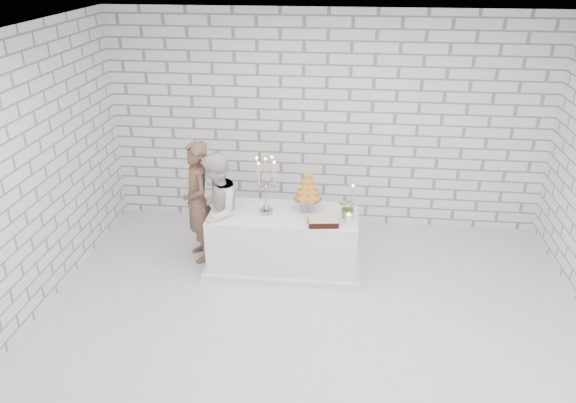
# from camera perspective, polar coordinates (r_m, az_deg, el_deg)

# --- Properties ---
(ground) EXTENTS (6.00, 5.00, 0.01)m
(ground) POSITION_cam_1_polar(r_m,az_deg,el_deg) (6.10, 2.35, -12.51)
(ground) COLOR silver
(ground) RESTS_ON ground
(ceiling) EXTENTS (6.00, 5.00, 0.01)m
(ceiling) POSITION_cam_1_polar(r_m,az_deg,el_deg) (4.89, 2.99, 16.57)
(ceiling) COLOR white
(ceiling) RESTS_ON ground
(wall_back) EXTENTS (6.00, 0.01, 3.00)m
(wall_back) POSITION_cam_1_polar(r_m,az_deg,el_deg) (7.66, 3.90, 8.17)
(wall_back) COLOR white
(wall_back) RESTS_ON ground
(wall_front) EXTENTS (6.00, 0.01, 3.00)m
(wall_front) POSITION_cam_1_polar(r_m,az_deg,el_deg) (3.23, -0.51, -18.33)
(wall_front) COLOR white
(wall_front) RESTS_ON ground
(wall_left) EXTENTS (0.01, 5.00, 3.00)m
(wall_left) POSITION_cam_1_polar(r_m,az_deg,el_deg) (6.25, -26.00, 1.60)
(wall_left) COLOR white
(wall_left) RESTS_ON ground
(cake_table) EXTENTS (1.80, 0.80, 0.75)m
(cake_table) POSITION_cam_1_polar(r_m,az_deg,el_deg) (6.88, -0.45, -4.01)
(cake_table) COLOR white
(cake_table) RESTS_ON ground
(groom) EXTENTS (0.60, 0.68, 1.57)m
(groom) POSITION_cam_1_polar(r_m,az_deg,el_deg) (7.00, -9.28, -0.06)
(groom) COLOR #4B3327
(groom) RESTS_ON ground
(bride) EXTENTS (0.57, 0.73, 1.49)m
(bride) POSITION_cam_1_polar(r_m,az_deg,el_deg) (6.81, -7.38, -1.06)
(bride) COLOR silver
(bride) RESTS_ON ground
(candelabra) EXTENTS (0.36, 0.36, 0.72)m
(candelabra) POSITION_cam_1_polar(r_m,az_deg,el_deg) (6.56, -2.30, 1.61)
(candelabra) COLOR #95959F
(candelabra) RESTS_ON cake_table
(croquembouche) EXTENTS (0.43, 0.43, 0.53)m
(croquembouche) POSITION_cam_1_polar(r_m,az_deg,el_deg) (6.66, 2.06, 1.09)
(croquembouche) COLOR #B5752A
(croquembouche) RESTS_ON cake_table
(chocolate_cake) EXTENTS (0.37, 0.29, 0.08)m
(chocolate_cake) POSITION_cam_1_polar(r_m,az_deg,el_deg) (6.44, 3.65, -2.03)
(chocolate_cake) COLOR black
(chocolate_cake) RESTS_ON cake_table
(pillar_candle) EXTENTS (0.08, 0.08, 0.12)m
(pillar_candle) POSITION_cam_1_polar(r_m,az_deg,el_deg) (6.47, 6.26, -1.83)
(pillar_candle) COLOR white
(pillar_candle) RESTS_ON cake_table
(extra_taper) EXTENTS (0.07, 0.07, 0.32)m
(extra_taper) POSITION_cam_1_polar(r_m,az_deg,el_deg) (6.76, 6.65, 0.31)
(extra_taper) COLOR #C2B995
(extra_taper) RESTS_ON cake_table
(flowers) EXTENTS (0.29, 0.27, 0.27)m
(flowers) POSITION_cam_1_polar(r_m,az_deg,el_deg) (6.57, 6.27, -0.64)
(flowers) COLOR #4D783A
(flowers) RESTS_ON cake_table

